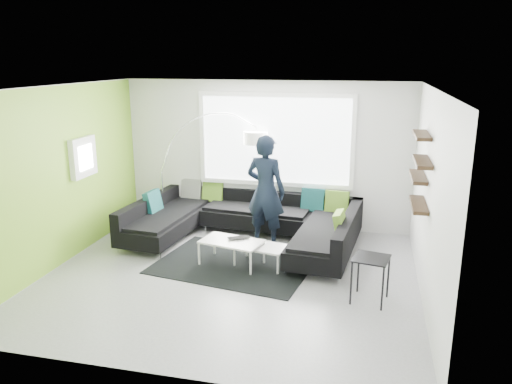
% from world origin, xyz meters
% --- Properties ---
extents(ground, '(5.50, 5.50, 0.00)m').
position_xyz_m(ground, '(0.00, 0.00, 0.00)').
color(ground, slate).
rests_on(ground, ground).
extents(room_shell, '(5.54, 5.04, 2.82)m').
position_xyz_m(room_shell, '(0.04, 0.21, 1.81)').
color(room_shell, silver).
rests_on(room_shell, ground).
extents(sectional_sofa, '(4.06, 2.74, 0.83)m').
position_xyz_m(sectional_sofa, '(-0.15, 1.37, 0.37)').
color(sectional_sofa, black).
rests_on(sectional_sofa, ground).
extents(rug, '(2.65, 2.10, 0.01)m').
position_xyz_m(rug, '(-0.06, 0.45, 0.01)').
color(rug, black).
rests_on(rug, ground).
extents(coffee_table, '(1.35, 0.96, 0.40)m').
position_xyz_m(coffee_table, '(0.13, 0.47, 0.20)').
color(coffee_table, white).
rests_on(coffee_table, ground).
extents(arc_lamp, '(2.25, 1.40, 2.22)m').
position_xyz_m(arc_lamp, '(-1.89, 1.91, 1.11)').
color(arc_lamp, white).
rests_on(arc_lamp, ground).
extents(side_table, '(0.54, 0.54, 0.63)m').
position_xyz_m(side_table, '(2.05, -0.32, 0.31)').
color(side_table, black).
rests_on(side_table, ground).
extents(person, '(0.93, 0.80, 1.95)m').
position_xyz_m(person, '(0.23, 1.45, 0.98)').
color(person, black).
rests_on(person, ground).
extents(laptop, '(0.54, 0.52, 0.03)m').
position_xyz_m(laptop, '(0.01, 0.51, 0.42)').
color(laptop, black).
rests_on(laptop, coffee_table).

